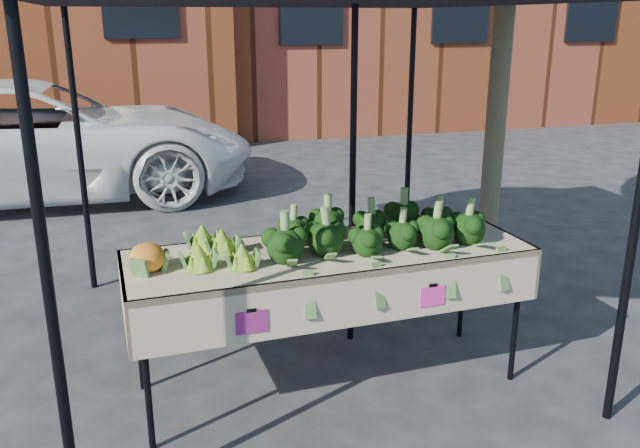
{
  "coord_description": "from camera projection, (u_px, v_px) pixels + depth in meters",
  "views": [
    {
      "loc": [
        -0.95,
        -3.53,
        2.21
      ],
      "look_at": [
        0.17,
        0.2,
        1.0
      ],
      "focal_mm": 37.09,
      "sensor_mm": 36.0,
      "label": 1
    }
  ],
  "objects": [
    {
      "name": "ground",
      "position": [
        303.0,
        387.0,
        4.14
      ],
      "size": [
        90.0,
        90.0,
        0.0
      ],
      "primitive_type": "plane",
      "color": "#272729"
    },
    {
      "name": "street_tree",
      "position": [
        504.0,
        19.0,
        4.76
      ],
      "size": [
        2.24,
        2.24,
        4.41
      ],
      "primitive_type": null,
      "color": "#1E4C14",
      "rests_on": "ground"
    },
    {
      "name": "broccoli_heap",
      "position": [
        372.0,
        224.0,
        3.98
      ],
      "size": [
        1.37,
        0.57,
        0.26
      ],
      "primitive_type": "ellipsoid",
      "color": "black",
      "rests_on": "table"
    },
    {
      "name": "table",
      "position": [
        329.0,
        319.0,
        4.05
      ],
      "size": [
        2.43,
        0.88,
        0.9
      ],
      "color": "#C1AF97",
      "rests_on": "ground"
    },
    {
      "name": "cauliflower_pair",
      "position": [
        147.0,
        256.0,
        3.56
      ],
      "size": [
        0.2,
        0.2,
        0.18
      ],
      "primitive_type": "ellipsoid",
      "color": "orange",
      "rests_on": "table"
    },
    {
      "name": "romanesco_cluster",
      "position": [
        216.0,
        242.0,
        3.74
      ],
      "size": [
        0.43,
        0.57,
        0.2
      ],
      "primitive_type": "ellipsoid",
      "color": "#7EA833",
      "rests_on": "table"
    },
    {
      "name": "canopy",
      "position": [
        299.0,
        152.0,
        4.35
      ],
      "size": [
        3.16,
        3.16,
        2.74
      ],
      "primitive_type": null,
      "color": "black",
      "rests_on": "ground"
    }
  ]
}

